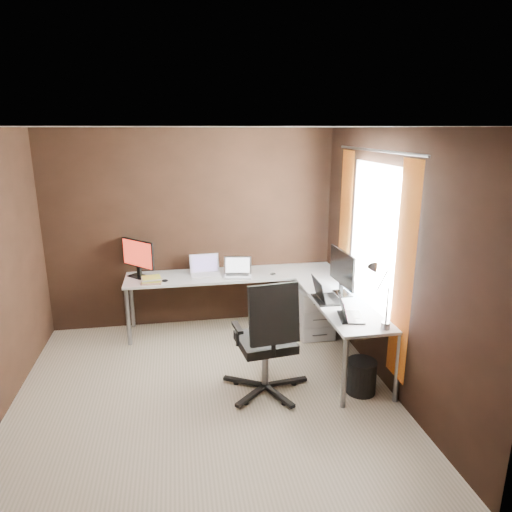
{
  "coord_description": "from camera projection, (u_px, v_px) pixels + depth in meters",
  "views": [
    {
      "loc": [
        -0.2,
        -3.9,
        2.49
      ],
      "look_at": [
        0.67,
        0.95,
        1.1
      ],
      "focal_mm": 32.0,
      "sensor_mm": 36.0,
      "label": 1
    }
  ],
  "objects": [
    {
      "name": "room",
      "position": [
        238.0,
        265.0,
        4.18
      ],
      "size": [
        3.6,
        3.6,
        2.5
      ],
      "color": "#C2B097",
      "rests_on": "ground"
    },
    {
      "name": "desk",
      "position": [
        270.0,
        288.0,
        5.35
      ],
      "size": [
        2.65,
        2.25,
        0.73
      ],
      "color": "white",
      "rests_on": "ground"
    },
    {
      "name": "drawer_pedestal",
      "position": [
        314.0,
        311.0,
        5.66
      ],
      "size": [
        0.42,
        0.5,
        0.6
      ],
      "primitive_type": "cube",
      "color": "white",
      "rests_on": "ground"
    },
    {
      "name": "monitor_left",
      "position": [
        138.0,
        256.0,
        5.53
      ],
      "size": [
        0.39,
        0.4,
        0.46
      ],
      "rotation": [
        0.0,
        0.0,
        -0.8
      ],
      "color": "black",
      "rests_on": "desk"
    },
    {
      "name": "monitor_right",
      "position": [
        342.0,
        270.0,
        4.93
      ],
      "size": [
        0.16,
        0.61,
        0.5
      ],
      "rotation": [
        0.0,
        0.0,
        1.62
      ],
      "color": "black",
      "rests_on": "desk"
    },
    {
      "name": "laptop_white",
      "position": [
        205.0,
        270.0,
        5.67
      ],
      "size": [
        0.38,
        0.28,
        0.24
      ],
      "rotation": [
        0.0,
        0.0,
        0.06
      ],
      "color": "white",
      "rests_on": "desk"
    },
    {
      "name": "laptop_silver",
      "position": [
        237.0,
        272.0,
        5.62
      ],
      "size": [
        0.38,
        0.3,
        0.23
      ],
      "rotation": [
        0.0,
        0.0,
        -0.18
      ],
      "color": "silver",
      "rests_on": "desk"
    },
    {
      "name": "laptop_black_big",
      "position": [
        324.0,
        296.0,
        4.81
      ],
      "size": [
        0.27,
        0.37,
        0.24
      ],
      "rotation": [
        0.0,
        0.0,
        1.55
      ],
      "color": "black",
      "rests_on": "desk"
    },
    {
      "name": "laptop_black_small",
      "position": [
        348.0,
        313.0,
        4.37
      ],
      "size": [
        0.28,
        0.35,
        0.21
      ],
      "rotation": [
        0.0,
        0.0,
        1.37
      ],
      "color": "black",
      "rests_on": "desk"
    },
    {
      "name": "book_stack",
      "position": [
        151.0,
        280.0,
        5.37
      ],
      "size": [
        0.25,
        0.2,
        0.08
      ],
      "rotation": [
        0.0,
        0.0,
        0.05
      ],
      "color": "tan",
      "rests_on": "desk"
    },
    {
      "name": "mouse_left",
      "position": [
        165.0,
        281.0,
        5.4
      ],
      "size": [
        0.08,
        0.05,
        0.03
      ],
      "primitive_type": "ellipsoid",
      "rotation": [
        0.0,
        0.0,
        0.02
      ],
      "color": "black",
      "rests_on": "desk"
    },
    {
      "name": "mouse_corner",
      "position": [
        273.0,
        274.0,
        5.66
      ],
      "size": [
        0.08,
        0.06,
        0.03
      ],
      "primitive_type": "ellipsoid",
      "rotation": [
        0.0,
        0.0,
        -0.1
      ],
      "color": "black",
      "rests_on": "desk"
    },
    {
      "name": "desk_lamp",
      "position": [
        378.0,
        287.0,
        4.1
      ],
      "size": [
        0.19,
        0.23,
        0.61
      ],
      "rotation": [
        0.0,
        0.0,
        0.17
      ],
      "color": "slate",
      "rests_on": "desk"
    },
    {
      "name": "office_chair",
      "position": [
        267.0,
        360.0,
        4.37
      ],
      "size": [
        0.66,
        0.66,
        1.17
      ],
      "rotation": [
        0.0,
        0.0,
        0.12
      ],
      "color": "black",
      "rests_on": "ground"
    },
    {
      "name": "wastebasket",
      "position": [
        361.0,
        376.0,
        4.42
      ],
      "size": [
        0.36,
        0.36,
        0.33
      ],
      "primitive_type": "cylinder",
      "rotation": [
        0.0,
        0.0,
        0.29
      ],
      "color": "black",
      "rests_on": "ground"
    }
  ]
}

